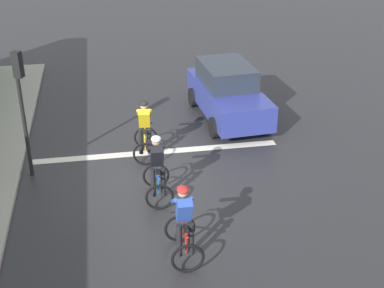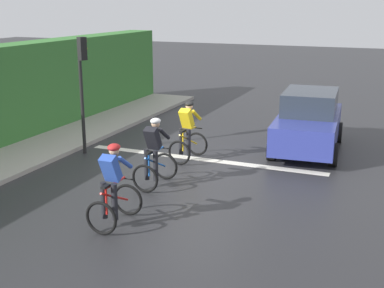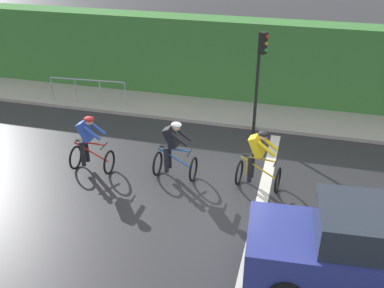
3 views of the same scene
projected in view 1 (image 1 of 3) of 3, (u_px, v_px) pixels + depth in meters
ground_plane at (162, 171)px, 14.25m from camera, size 80.00×80.00×0.00m
road_marking_stop_line at (158, 152)px, 15.21m from camera, size 7.00×0.30×0.01m
cyclist_lead at (184, 226)px, 10.65m from camera, size 0.68×1.08×1.66m
cyclist_second at (157, 170)px, 12.65m from camera, size 0.72×1.10×1.66m
cyclist_mid at (145, 131)px, 14.59m from camera, size 0.79×1.15×1.66m
car_navy at (228, 92)px, 17.03m from camera, size 2.12×4.22×1.76m
traffic_light_near_crossing at (22, 96)px, 13.09m from camera, size 0.26×0.30×3.34m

